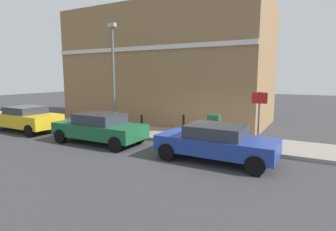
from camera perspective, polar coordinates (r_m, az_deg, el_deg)
The scene contains 11 objects.
ground at distance 11.55m, azimuth 4.60°, elevation -7.12°, with size 80.00×80.00×0.00m, color #38383A.
sidewalk at distance 16.28m, azimuth -12.20°, elevation -2.49°, with size 2.65×30.00×0.15m, color gray.
corner_building at distance 18.89m, azimuth -0.11°, elevation 10.19°, with size 6.43×13.16×7.39m.
car_blue at distance 10.05m, azimuth 10.04°, elevation -5.42°, with size 1.99×4.25×1.32m.
car_green at distance 12.83m, azimuth -14.12°, elevation -2.48°, with size 1.89×4.31×1.38m.
car_yellow at distance 17.13m, azimuth -27.70°, elevation -0.49°, with size 1.97×4.43×1.39m.
utility_cabinet at distance 12.82m, azimuth 9.55°, elevation -2.55°, with size 0.46×0.61×1.15m.
bollard_near_cabinet at distance 13.50m, azimuth 3.26°, elevation -1.80°, with size 0.14×0.14×1.04m.
bollard_far_kerb at distance 13.50m, azimuth -5.47°, elevation -1.82°, with size 0.14×0.14×1.04m.
street_sign at distance 11.42m, azimuth 18.49°, elevation 0.81°, with size 0.08×0.60×2.30m.
lamppost at distance 15.48m, azimuth -11.36°, elevation 9.00°, with size 0.20×0.44×5.72m.
Camera 1 is at (-10.18, -4.53, 3.06)m, focal length 29.18 mm.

